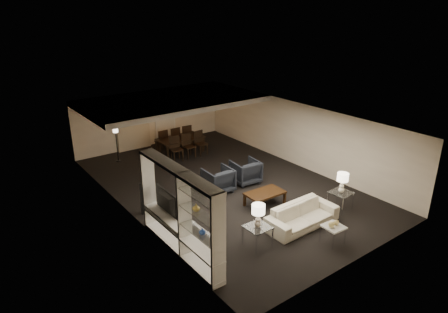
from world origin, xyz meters
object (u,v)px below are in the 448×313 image
armchair_left (218,180)px  coffee_table (265,199)px  side_table_right (340,201)px  dining_table (181,146)px  chair_fl (161,141)px  sofa (302,216)px  table_lamp_right (342,183)px  vase_amber (196,208)px  floor_lamp (117,145)px  chair_nl (177,149)px  floor_speaker (142,199)px  chair_fm (173,138)px  vase_blue (202,231)px  television (163,202)px  chair_nr (201,143)px  chair_nm (189,146)px  table_lamp_left (258,216)px  side_table_left (257,236)px  armchair_right (245,172)px  chair_fr (185,136)px  pendant_light (179,111)px  marble_table (333,234)px

armchair_left → coffee_table: bearing=112.2°
side_table_right → dining_table: (-1.40, 7.25, 0.05)m
coffee_table → chair_fl: 6.32m
sofa → table_lamp_right: (1.70, 0.00, 0.57)m
armchair_left → vase_amber: size_ratio=4.98×
chair_fl → floor_lamp: 1.96m
dining_table → chair_nl: bearing=-133.2°
floor_speaker → chair_fl: floor_speaker is taller
armchair_left → floor_lamp: 4.99m
floor_speaker → chair_fl: (3.08, 4.53, -0.01)m
side_table_right → chair_fm: chair_fm is taller
side_table_right → vase_blue: vase_blue is taller
television → chair_nr: size_ratio=1.10×
chair_nm → table_lamp_left: bearing=-108.4°
side_table_left → floor_lamp: bearing=93.9°
armchair_right → chair_nl: size_ratio=0.91×
television → chair_nr: (4.36, 4.78, -0.57)m
side_table_right → chair_fm: (-1.40, 7.90, 0.22)m
dining_table → chair_fr: size_ratio=1.92×
sofa → floor_lamp: bearing=105.3°
floor_speaker → table_lamp_right: bearing=-15.4°
vase_amber → sofa: bearing=-2.3°
chair_nm → pendant_light: bearing=111.1°
table_lamp_right → chair_fr: table_lamp_right is taller
armchair_left → marble_table: armchair_left is taller
table_lamp_right → floor_lamp: bearing=116.3°
side_table_left → marble_table: bearing=-32.9°
table_lamp_left → dining_table: table_lamp_left is taller
table_lamp_right → vase_amber: vase_amber is taller
television → chair_fl: television is taller
armchair_left → chair_fr: size_ratio=0.91×
vase_amber → chair_fr: vase_amber is taller
side_table_left → chair_fm: chair_fm is taller
table_lamp_left → marble_table: (1.70, -1.10, -0.64)m
vase_amber → side_table_right: bearing=-1.5°
armchair_right → chair_nl: (-0.90, 3.30, 0.09)m
chair_fm → chair_fl: bearing=-0.5°
armchair_right → floor_lamp: (-2.85, 4.70, 0.29)m
armchair_left → chair_fl: bearing=-91.0°
sofa → armchair_left: (-0.60, 3.30, 0.09)m
sofa → chair_nr: 6.67m
vase_amber → chair_nr: (4.39, 6.47, -1.15)m
floor_speaker → dining_table: floor_speaker is taller
chair_nl → table_lamp_right: bearing=-65.3°
side_table_left → chair_fm: bearing=75.8°
chair_nl → pendant_light: bearing=53.1°
sofa → chair_nr: chair_nr is taller
television → side_table_left: bearing=-136.0°
table_lamp_left → side_table_right: bearing=0.0°
armchair_left → floor_lamp: bearing=-67.9°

